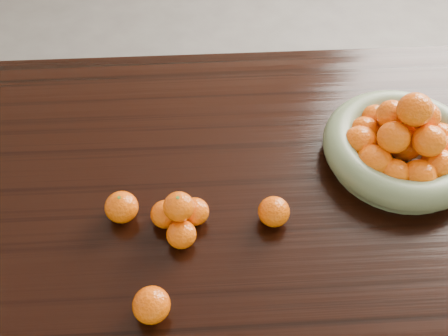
{
  "coord_description": "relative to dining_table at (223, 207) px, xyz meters",
  "views": [
    {
      "loc": [
        -0.04,
        -0.73,
        1.66
      ],
      "look_at": [
        0.0,
        -0.02,
        0.83
      ],
      "focal_mm": 40.0,
      "sensor_mm": 36.0,
      "label": 1
    }
  ],
  "objects": [
    {
      "name": "ground",
      "position": [
        0.0,
        0.0,
        -0.66
      ],
      "size": [
        5.0,
        5.0,
        0.0
      ],
      "primitive_type": "plane",
      "color": "#5E5B58",
      "rests_on": "ground"
    },
    {
      "name": "dining_table",
      "position": [
        0.0,
        0.0,
        0.0
      ],
      "size": [
        2.0,
        1.0,
        0.75
      ],
      "color": "black",
      "rests_on": "ground"
    },
    {
      "name": "fruit_bowl",
      "position": [
        0.43,
        0.05,
        0.14
      ],
      "size": [
        0.37,
        0.37,
        0.19
      ],
      "rotation": [
        0.0,
        0.0,
        0.06
      ],
      "color": "#657354",
      "rests_on": "dining_table"
    },
    {
      "name": "orange_pyramid",
      "position": [
        -0.1,
        -0.12,
        0.13
      ],
      "size": [
        0.13,
        0.12,
        0.11
      ],
      "rotation": [
        0.0,
        0.0,
        0.06
      ],
      "color": "orange",
      "rests_on": "dining_table"
    },
    {
      "name": "loose_orange_0",
      "position": [
        -0.22,
        -0.08,
        0.12
      ],
      "size": [
        0.07,
        0.07,
        0.07
      ],
      "primitive_type": "ellipsoid",
      "color": "orange",
      "rests_on": "dining_table"
    },
    {
      "name": "loose_orange_1",
      "position": [
        -0.15,
        -0.31,
        0.12
      ],
      "size": [
        0.07,
        0.07,
        0.07
      ],
      "primitive_type": "ellipsoid",
      "color": "orange",
      "rests_on": "dining_table"
    },
    {
      "name": "loose_orange_2",
      "position": [
        0.1,
        -0.11,
        0.12
      ],
      "size": [
        0.07,
        0.07,
        0.06
      ],
      "primitive_type": "ellipsoid",
      "color": "orange",
      "rests_on": "dining_table"
    }
  ]
}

